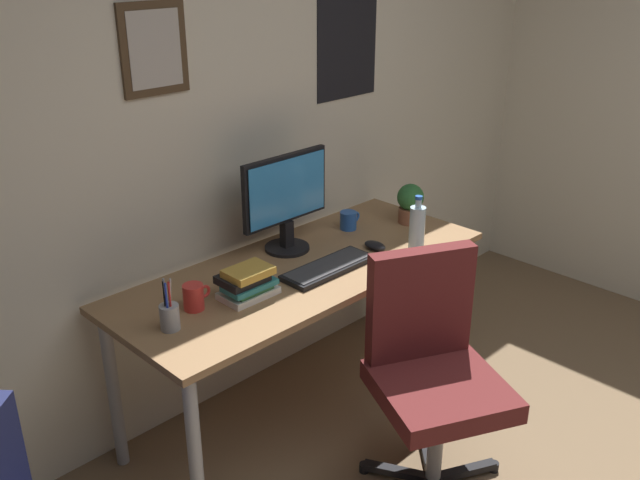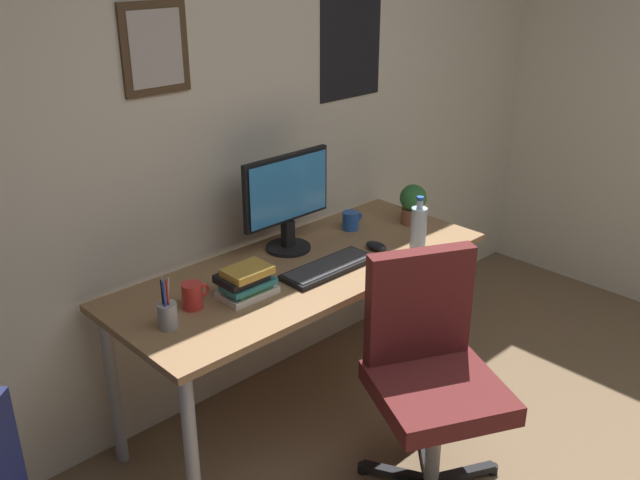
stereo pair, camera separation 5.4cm
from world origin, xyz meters
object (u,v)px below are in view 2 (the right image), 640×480
object	(u,v)px
coffee_mug_near	(193,296)
book_stack_left	(246,282)
water_bottle	(418,228)
potted_plant	(413,203)
monitor	(287,198)
keyboard	(328,268)
office_chair	(430,365)
coffee_mug_far	(351,220)
computer_mouse	(376,246)
pen_cup	(168,314)

from	to	relation	value
coffee_mug_near	book_stack_left	size ratio (longest dim) A/B	0.53
water_bottle	potted_plant	xyz separation A→B (m)	(0.23, 0.22, -0.00)
monitor	keyboard	xyz separation A→B (m)	(-0.02, -0.28, -0.23)
office_chair	coffee_mug_near	world-z (taller)	office_chair
potted_plant	book_stack_left	size ratio (longest dim) A/B	0.89
coffee_mug_far	monitor	bearing A→B (deg)	175.02
computer_mouse	potted_plant	xyz separation A→B (m)	(0.36, 0.10, 0.09)
book_stack_left	computer_mouse	bearing A→B (deg)	-4.29
computer_mouse	book_stack_left	bearing A→B (deg)	175.71
pen_cup	water_bottle	bearing A→B (deg)	-9.11
keyboard	coffee_mug_near	size ratio (longest dim) A/B	3.71
office_chair	coffee_mug_near	xyz separation A→B (m)	(-0.59, 0.67, 0.26)
keyboard	coffee_mug_near	world-z (taller)	coffee_mug_near
coffee_mug_far	computer_mouse	bearing A→B (deg)	-110.85
water_bottle	coffee_mug_near	world-z (taller)	water_bottle
monitor	coffee_mug_near	distance (m)	0.66
monitor	water_bottle	distance (m)	0.59
pen_cup	computer_mouse	bearing A→B (deg)	-3.25
potted_plant	book_stack_left	bearing A→B (deg)	-177.65
monitor	water_bottle	size ratio (longest dim) A/B	1.82
monitor	coffee_mug_near	xyz separation A→B (m)	(-0.61, -0.16, -0.19)
pen_cup	book_stack_left	bearing A→B (deg)	-1.19
office_chair	pen_cup	xyz separation A→B (m)	(-0.74, 0.61, 0.26)
coffee_mug_near	potted_plant	xyz separation A→B (m)	(1.25, -0.03, 0.05)
water_bottle	potted_plant	size ratio (longest dim) A/B	1.29
keyboard	coffee_mug_far	size ratio (longest dim) A/B	3.67
office_chair	book_stack_left	xyz separation A→B (m)	(-0.39, 0.60, 0.27)
monitor	coffee_mug_near	size ratio (longest dim) A/B	3.97
keyboard	potted_plant	bearing A→B (deg)	8.26
monitor	coffee_mug_far	world-z (taller)	monitor
office_chair	coffee_mug_near	bearing A→B (deg)	131.41
monitor	pen_cup	bearing A→B (deg)	-163.75
computer_mouse	keyboard	bearing A→B (deg)	-179.75
office_chair	keyboard	xyz separation A→B (m)	(-0.00, 0.55, 0.22)
coffee_mug_far	water_bottle	bearing A→B (deg)	-84.61
computer_mouse	pen_cup	world-z (taller)	pen_cup
office_chair	book_stack_left	world-z (taller)	office_chair
office_chair	water_bottle	distance (m)	0.68
office_chair	computer_mouse	distance (m)	0.66
keyboard	coffee_mug_far	xyz separation A→B (m)	(0.39, 0.25, 0.03)
computer_mouse	potted_plant	distance (m)	0.39
pen_cup	coffee_mug_far	bearing A→B (deg)	9.51
keyboard	computer_mouse	bearing A→B (deg)	0.25
potted_plant	monitor	bearing A→B (deg)	163.83
coffee_mug_far	keyboard	bearing A→B (deg)	-147.66
office_chair	book_stack_left	size ratio (longest dim) A/B	4.36
computer_mouse	coffee_mug_far	xyz separation A→B (m)	(0.09, 0.25, 0.03)
potted_plant	book_stack_left	world-z (taller)	potted_plant
coffee_mug_near	book_stack_left	distance (m)	0.21
keyboard	pen_cup	xyz separation A→B (m)	(-0.74, 0.06, 0.04)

